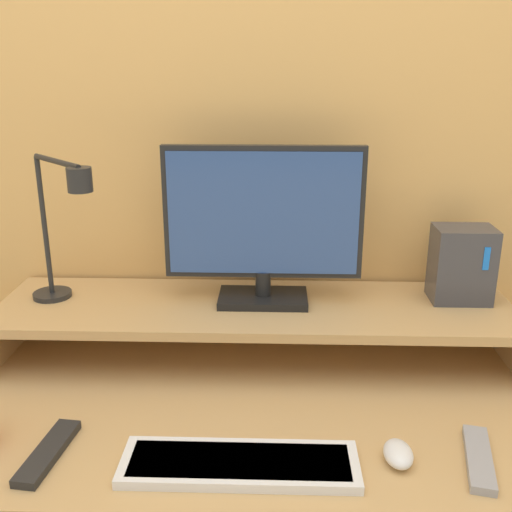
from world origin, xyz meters
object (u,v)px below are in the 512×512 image
desk_lamp (62,226)px  remote_control (48,452)px  router_dock (462,264)px  mouse (398,454)px  keyboard (240,464)px  monitor (263,223)px  remote_secondary (479,458)px

desk_lamp → remote_control: desk_lamp is taller
router_dock → mouse: bearing=-116.1°
keyboard → remote_control: bearing=176.2°
monitor → remote_control: monitor is taller
keyboard → remote_secondary: (0.42, 0.03, -0.00)m
desk_lamp → mouse: size_ratio=4.40×
remote_secondary → keyboard: bearing=-175.7°
mouse → monitor: bearing=120.8°
desk_lamp → remote_secondary: size_ratio=1.88×
router_dock → keyboard: router_dock is taller
remote_secondary → remote_control: bearing=-179.4°
keyboard → remote_secondary: size_ratio=2.25×
desk_lamp → remote_control: (0.07, -0.37, -0.32)m
keyboard → remote_control: keyboard is taller
mouse → remote_control: mouse is taller
keyboard → router_dock: bearing=43.6°
router_dock → remote_secondary: router_dock is taller
router_dock → remote_secondary: 0.50m
router_dock → remote_control: 0.98m
keyboard → remote_control: 0.35m
monitor → router_dock: monitor is taller
router_dock → remote_secondary: (-0.08, -0.44, -0.21)m
router_dock → keyboard: 0.72m
desk_lamp → keyboard: size_ratio=0.84×
keyboard → mouse: (0.28, 0.03, 0.01)m
router_dock → mouse: router_dock is taller
monitor → remote_control: (-0.38, -0.42, -0.32)m
monitor → keyboard: (-0.03, -0.45, -0.31)m
router_dock → remote_control: (-0.84, -0.45, -0.21)m
monitor → router_dock: 0.48m
monitor → router_dock: bearing=3.4°
mouse → router_dock: bearing=63.9°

